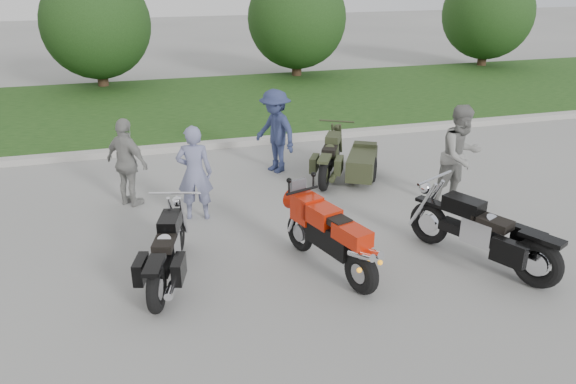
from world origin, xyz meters
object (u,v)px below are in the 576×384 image
object	(u,v)px
cruiser_sidecar	(349,162)
person_stripe	(195,173)
cruiser_right	(487,236)
sportbike_red	(331,236)
cruiser_left	(167,255)
person_back	(127,163)
person_grey	(461,156)
person_denim	(275,131)

from	to	relation	value
cruiser_sidecar	person_stripe	size ratio (longest dim) A/B	1.22
cruiser_right	sportbike_red	bearing A→B (deg)	142.10
cruiser_left	person_back	xyz separation A→B (m)	(-0.44, 2.93, 0.39)
sportbike_red	person_grey	xyz separation A→B (m)	(3.08, 1.69, 0.35)
cruiser_left	person_stripe	size ratio (longest dim) A/B	1.29
sportbike_red	cruiser_sidecar	size ratio (longest dim) A/B	0.99
cruiser_sidecar	person_back	world-z (taller)	person_back
cruiser_left	person_denim	distance (m)	4.73
cruiser_sidecar	person_stripe	xyz separation A→B (m)	(-3.22, -0.99, 0.44)
cruiser_sidecar	person_denim	world-z (taller)	person_denim
cruiser_sidecar	person_grey	distance (m)	2.29
person_grey	person_stripe	bearing A→B (deg)	161.05
cruiser_right	cruiser_sidecar	world-z (taller)	cruiser_right
cruiser_sidecar	person_stripe	bearing A→B (deg)	-134.18
person_denim	person_back	size ratio (longest dim) A/B	1.08
person_stripe	person_back	world-z (taller)	person_stripe
person_denim	cruiser_left	bearing A→B (deg)	-58.33
sportbike_red	person_back	bearing A→B (deg)	111.98
cruiser_right	person_grey	bearing A→B (deg)	42.37
cruiser_right	person_grey	size ratio (longest dim) A/B	1.22
person_denim	person_back	bearing A→B (deg)	-96.72
person_stripe	person_grey	world-z (taller)	person_grey
person_denim	cruiser_right	bearing A→B (deg)	-2.81
cruiser_left	cruiser_right	distance (m)	4.59
cruiser_right	person_back	size ratio (longest dim) A/B	1.39
cruiser_left	person_grey	xyz separation A→B (m)	(5.36, 1.36, 0.50)
person_back	person_denim	bearing A→B (deg)	-114.23
cruiser_sidecar	sportbike_red	bearing A→B (deg)	-86.77
cruiser_left	person_stripe	bearing A→B (deg)	87.55
person_stripe	person_back	size ratio (longest dim) A/B	1.02
person_stripe	cruiser_right	bearing A→B (deg)	155.40
cruiser_right	person_stripe	distance (m)	4.80
sportbike_red	person_denim	size ratio (longest dim) A/B	1.14
cruiser_right	person_grey	xyz separation A→B (m)	(0.84, 2.15, 0.45)
person_stripe	cruiser_left	bearing A→B (deg)	83.60
person_grey	person_back	bearing A→B (deg)	153.95
sportbike_red	person_stripe	bearing A→B (deg)	106.70
person_stripe	person_back	distance (m)	1.42
sportbike_red	cruiser_right	world-z (taller)	sportbike_red
cruiser_right	person_denim	xyz separation A→B (m)	(-1.94, 4.73, 0.40)
cruiser_right	person_back	xyz separation A→B (m)	(-4.96, 3.73, 0.33)
sportbike_red	cruiser_left	distance (m)	2.31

